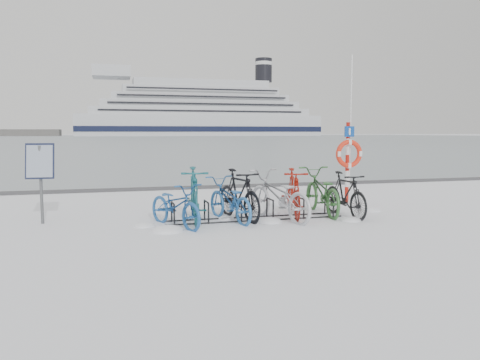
{
  "coord_description": "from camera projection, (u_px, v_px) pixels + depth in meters",
  "views": [
    {
      "loc": [
        -2.99,
        -9.76,
        1.92
      ],
      "look_at": [
        -0.17,
        0.6,
        0.82
      ],
      "focal_mm": 35.0,
      "sensor_mm": 36.0,
      "label": 1
    }
  ],
  "objects": [
    {
      "name": "bike_6",
      "position": [
        321.0,
        190.0,
        11.02
      ],
      "size": [
        0.92,
        2.2,
        1.12
      ],
      "primitive_type": "imported",
      "rotation": [
        0.0,
        0.0,
        3.06
      ],
      "color": "#30642F",
      "rests_on": "ground"
    },
    {
      "name": "ground",
      "position": [
        254.0,
        219.0,
        10.34
      ],
      "size": [
        900.0,
        900.0,
        0.0
      ],
      "primitive_type": "plane",
      "color": "white",
      "rests_on": "ground"
    },
    {
      "name": "bike_3",
      "position": [
        239.0,
        193.0,
        10.37
      ],
      "size": [
        0.94,
        1.98,
        1.15
      ],
      "primitive_type": "imported",
      "rotation": [
        0.0,
        0.0,
        0.22
      ],
      "color": "black",
      "rests_on": "ground"
    },
    {
      "name": "bike_rack",
      "position": [
        255.0,
        211.0,
        10.32
      ],
      "size": [
        4.0,
        0.48,
        0.46
      ],
      "color": "black",
      "rests_on": "ground"
    },
    {
      "name": "snow_drifts",
      "position": [
        257.0,
        221.0,
        10.13
      ],
      "size": [
        5.95,
        1.79,
        0.23
      ],
      "color": "white",
      "rests_on": "ground"
    },
    {
      "name": "ice_sheet",
      "position": [
        122.0,
        138.0,
        159.13
      ],
      "size": [
        400.0,
        298.0,
        0.02
      ],
      "primitive_type": "cube",
      "color": "#9CA7B1",
      "rests_on": "ground"
    },
    {
      "name": "bike_0",
      "position": [
        175.0,
        203.0,
        9.57
      ],
      "size": [
        1.33,
        1.89,
        0.94
      ],
      "primitive_type": "imported",
      "rotation": [
        0.0,
        0.0,
        0.44
      ],
      "color": "#205598",
      "rests_on": "ground"
    },
    {
      "name": "cruise_ferry",
      "position": [
        200.0,
        114.0,
        243.13
      ],
      "size": [
        125.17,
        23.64,
        41.13
      ],
      "color": "silver",
      "rests_on": "ground"
    },
    {
      "name": "bike_4",
      "position": [
        278.0,
        194.0,
        10.3
      ],
      "size": [
        1.36,
        2.27,
        1.13
      ],
      "primitive_type": "imported",
      "rotation": [
        0.0,
        0.0,
        3.45
      ],
      "color": "#BABCC3",
      "rests_on": "ground"
    },
    {
      "name": "bike_2",
      "position": [
        229.0,
        198.0,
        10.17
      ],
      "size": [
        1.08,
        1.98,
        0.98
      ],
      "primitive_type": "imported",
      "rotation": [
        0.0,
        0.0,
        3.38
      ],
      "color": "#2A66AC",
      "rests_on": "ground"
    },
    {
      "name": "quay_edge",
      "position": [
        204.0,
        187.0,
        16.0
      ],
      "size": [
        400.0,
        0.25,
        0.1
      ],
      "primitive_type": "cube",
      "color": "#3F3F42",
      "rests_on": "ground"
    },
    {
      "name": "info_board",
      "position": [
        40.0,
        166.0,
        9.72
      ],
      "size": [
        0.58,
        0.26,
        1.7
      ],
      "rotation": [
        0.0,
        0.0,
        -0.07
      ],
      "color": "#595B5E",
      "rests_on": "ground"
    },
    {
      "name": "bike_7",
      "position": [
        345.0,
        193.0,
        10.73
      ],
      "size": [
        0.63,
        1.79,
        1.06
      ],
      "primitive_type": "imported",
      "rotation": [
        0.0,
        0.0,
        0.07
      ],
      "color": "black",
      "rests_on": "ground"
    },
    {
      "name": "lifebuoy_station",
      "position": [
        349.0,
        154.0,
        12.62
      ],
      "size": [
        0.77,
        0.22,
        3.98
      ],
      "color": "#A9170D",
      "rests_on": "ground"
    },
    {
      "name": "bike_1",
      "position": [
        194.0,
        193.0,
        10.14
      ],
      "size": [
        0.79,
        2.06,
        1.2
      ],
      "primitive_type": "imported",
      "rotation": [
        0.0,
        0.0,
        -0.11
      ],
      "color": "#1A5E69",
      "rests_on": "ground"
    },
    {
      "name": "bike_5",
      "position": [
        294.0,
        192.0,
        10.72
      ],
      "size": [
        0.96,
        1.95,
        1.13
      ],
      "primitive_type": "imported",
      "rotation": [
        0.0,
        0.0,
        -0.24
      ],
      "color": "maroon",
      "rests_on": "ground"
    }
  ]
}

